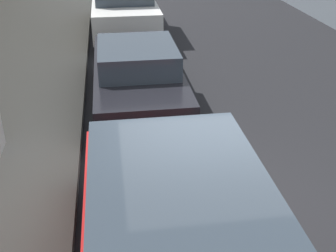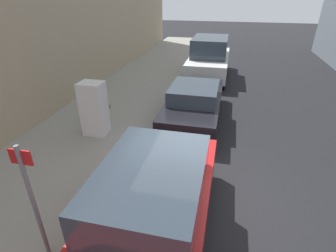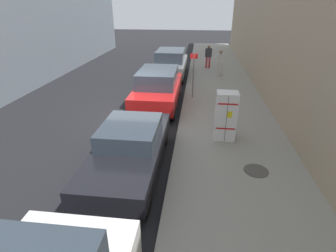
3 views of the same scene
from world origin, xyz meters
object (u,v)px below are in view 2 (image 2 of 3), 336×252
street_sign_post (33,201)px  parked_suv_red (152,206)px  discarded_refrigerator (94,109)px  parked_sedan_dark (194,102)px  parked_van_white (209,58)px

street_sign_post → parked_suv_red: (1.64, 0.86, -0.56)m
discarded_refrigerator → parked_suv_red: bearing=-50.0°
parked_sedan_dark → street_sign_post: bearing=-104.5°
parked_sedan_dark → discarded_refrigerator: bearing=-145.3°
parked_sedan_dark → parked_van_white: (0.00, 5.65, 0.32)m
discarded_refrigerator → parked_van_white: size_ratio=0.35×
street_sign_post → parked_van_white: size_ratio=0.46×
discarded_refrigerator → street_sign_post: 4.51m
parked_van_white → discarded_refrigerator: bearing=-110.7°
parked_suv_red → parked_sedan_dark: (0.00, 5.45, -0.16)m
street_sign_post → parked_sedan_dark: size_ratio=0.49×
discarded_refrigerator → parked_van_white: 8.18m
street_sign_post → parked_sedan_dark: (1.64, 6.31, -0.72)m
street_sign_post → parked_suv_red: 1.93m
parked_suv_red → parked_van_white: (0.00, 11.10, 0.16)m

